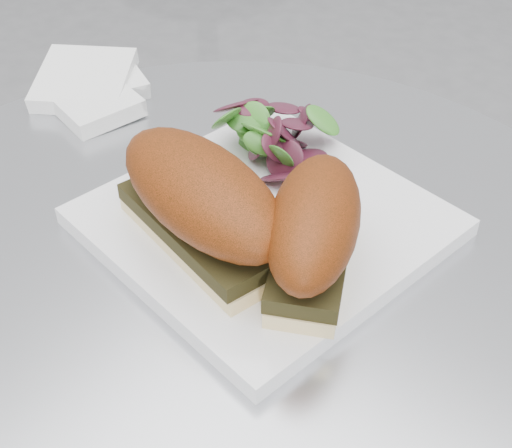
% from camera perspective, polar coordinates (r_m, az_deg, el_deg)
% --- Properties ---
extents(table, '(0.70, 0.70, 0.73)m').
position_cam_1_polar(table, '(0.75, -1.94, -17.21)').
color(table, silver).
rests_on(table, ground).
extents(plate, '(0.29, 0.29, 0.02)m').
position_cam_1_polar(plate, '(0.59, 0.74, 0.18)').
color(plate, white).
rests_on(plate, table).
extents(sandwich_left, '(0.19, 0.12, 0.08)m').
position_cam_1_polar(sandwich_left, '(0.54, -4.33, 1.90)').
color(sandwich_left, beige).
rests_on(sandwich_left, plate).
extents(sandwich_right, '(0.12, 0.16, 0.08)m').
position_cam_1_polar(sandwich_right, '(0.51, 4.65, -0.50)').
color(sandwich_right, beige).
rests_on(sandwich_right, plate).
extents(salad, '(0.10, 0.10, 0.05)m').
position_cam_1_polar(salad, '(0.65, 1.62, 7.41)').
color(salad, '#3D8E2E').
rests_on(salad, plate).
extents(napkin, '(0.16, 0.16, 0.02)m').
position_cam_1_polar(napkin, '(0.78, -13.05, 9.93)').
color(napkin, white).
rests_on(napkin, table).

